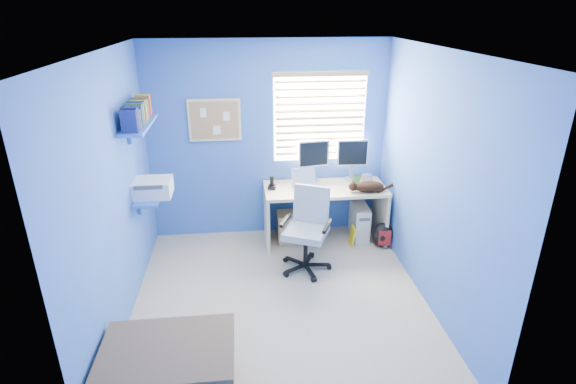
{
  "coord_description": "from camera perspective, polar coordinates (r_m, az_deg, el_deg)",
  "views": [
    {
      "loc": [
        -0.34,
        -3.87,
        2.84
      ],
      "look_at": [
        0.15,
        0.65,
        0.95
      ],
      "focal_mm": 28.0,
      "sensor_mm": 36.0,
      "label": 1
    }
  ],
  "objects": [
    {
      "name": "monitor_right",
      "position": [
        5.84,
        8.12,
        4.07
      ],
      "size": [
        0.4,
        0.13,
        0.54
      ],
      "primitive_type": "cube",
      "rotation": [
        0.0,
        0.0,
        -0.03
      ],
      "color": "silver",
      "rests_on": "desk"
    },
    {
      "name": "wall_left",
      "position": [
        4.34,
        -21.21,
        -0.52
      ],
      "size": [
        0.01,
        3.2,
        2.5
      ],
      "primitive_type": "cube",
      "color": "#3478C3",
      "rests_on": "ground"
    },
    {
      "name": "cd_spindle",
      "position": [
        5.93,
        9.97,
        1.86
      ],
      "size": [
        0.13,
        0.13,
        0.07
      ],
      "primitive_type": "cylinder",
      "color": "silver",
      "rests_on": "desk"
    },
    {
      "name": "window_blinds",
      "position": [
        5.68,
        4.08,
        9.38
      ],
      "size": [
        1.15,
        0.05,
        1.1
      ],
      "color": "white",
      "rests_on": "ground"
    },
    {
      "name": "wall_right",
      "position": [
        4.57,
        18.0,
        1.06
      ],
      "size": [
        0.01,
        3.2,
        2.5
      ],
      "primitive_type": "cube",
      "color": "#3478C3",
      "rests_on": "ground"
    },
    {
      "name": "office_chair",
      "position": [
        5.18,
        2.41,
        -6.09
      ],
      "size": [
        0.73,
        0.73,
        0.96
      ],
      "color": "black",
      "rests_on": "floor"
    },
    {
      "name": "monitor_left",
      "position": [
        5.75,
        3.23,
        3.98
      ],
      "size": [
        0.41,
        0.17,
        0.54
      ],
      "primitive_type": "cube",
      "rotation": [
        0.0,
        0.0,
        0.13
      ],
      "color": "silver",
      "rests_on": "desk"
    },
    {
      "name": "ceiling",
      "position": [
        3.9,
        -1.22,
        17.57
      ],
      "size": [
        3.0,
        3.2,
        0.0
      ],
      "primitive_type": "cube",
      "color": "white",
      "rests_on": "wall_back"
    },
    {
      "name": "desk",
      "position": [
        5.78,
        4.63,
        -2.8
      ],
      "size": [
        1.52,
        0.65,
        0.74
      ],
      "primitive_type": "cube",
      "color": "#D3BB7D",
      "rests_on": "floor"
    },
    {
      "name": "backpack",
      "position": [
        5.82,
        11.93,
        -5.33
      ],
      "size": [
        0.31,
        0.26,
        0.33
      ],
      "primitive_type": "ellipsoid",
      "rotation": [
        0.0,
        0.0,
        -0.19
      ],
      "color": "black",
      "rests_on": "floor"
    },
    {
      "name": "wall_shelves",
      "position": [
        4.93,
        -17.83,
        4.92
      ],
      "size": [
        0.42,
        0.9,
        1.05
      ],
      "color": "blue",
      "rests_on": "ground"
    },
    {
      "name": "floor",
      "position": [
        4.81,
        -0.97,
        -13.6
      ],
      "size": [
        3.0,
        3.2,
        0.0
      ],
      "primitive_type": "cube",
      "color": "#C0B39C",
      "rests_on": "ground"
    },
    {
      "name": "cat",
      "position": [
        5.54,
        10.24,
        0.67
      ],
      "size": [
        0.38,
        0.2,
        0.13
      ],
      "primitive_type": "ellipsoid",
      "rotation": [
        0.0,
        0.0,
        -0.0
      ],
      "color": "black",
      "rests_on": "desk"
    },
    {
      "name": "yellow_book",
      "position": [
        5.82,
        8.15,
        -5.55
      ],
      "size": [
        0.03,
        0.17,
        0.24
      ],
      "primitive_type": "cube",
      "color": "yellow",
      "rests_on": "floor"
    },
    {
      "name": "wall_back",
      "position": [
        5.71,
        -2.54,
        6.37
      ],
      "size": [
        3.0,
        0.01,
        2.5
      ],
      "primitive_type": "cube",
      "color": "#3478C3",
      "rests_on": "ground"
    },
    {
      "name": "bed_corner",
      "position": [
        3.83,
        -14.8,
        -21.2
      ],
      "size": [
        0.97,
        0.69,
        0.46
      ],
      "primitive_type": "cube",
      "color": "brown",
      "rests_on": "floor"
    },
    {
      "name": "laptop",
      "position": [
        5.55,
        2.53,
        1.55
      ],
      "size": [
        0.39,
        0.35,
        0.22
      ],
      "primitive_type": "cube",
      "rotation": [
        0.0,
        0.0,
        0.31
      ],
      "color": "silver",
      "rests_on": "desk"
    },
    {
      "name": "tower_pc",
      "position": [
        5.98,
        9.06,
        -3.68
      ],
      "size": [
        0.2,
        0.44,
        0.45
      ],
      "primitive_type": "cube",
      "rotation": [
        0.0,
        0.0,
        -0.02
      ],
      "color": "beige",
      "rests_on": "floor"
    },
    {
      "name": "wall_front",
      "position": [
        2.79,
        1.95,
        -12.15
      ],
      "size": [
        3.0,
        0.01,
        2.5
      ],
      "primitive_type": "cube",
      "color": "#3478C3",
      "rests_on": "ground"
    },
    {
      "name": "drawer_boxes",
      "position": [
        5.8,
        0.41,
        -4.46
      ],
      "size": [
        0.35,
        0.28,
        0.41
      ],
      "primitive_type": "cube",
      "color": "tan",
      "rests_on": "floor"
    },
    {
      "name": "phone",
      "position": [
        5.55,
        -2.06,
        1.25
      ],
      "size": [
        0.11,
        0.12,
        0.17
      ],
      "primitive_type": "cube",
      "rotation": [
        0.0,
        0.0,
        -0.19
      ],
      "color": "black",
      "rests_on": "desk"
    },
    {
      "name": "mug",
      "position": [
        5.8,
        8.74,
        1.61
      ],
      "size": [
        0.1,
        0.09,
        0.1
      ],
      "primitive_type": "imported",
      "color": "#326B2D",
      "rests_on": "desk"
    },
    {
      "name": "corkboard",
      "position": [
        5.61,
        -9.3,
        8.98
      ],
      "size": [
        0.64,
        0.02,
        0.52
      ],
      "color": "#D3BB7D",
      "rests_on": "ground"
    }
  ]
}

